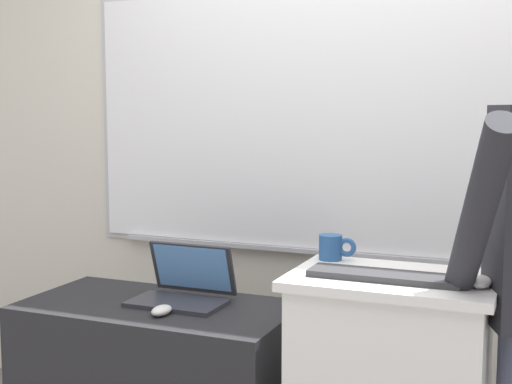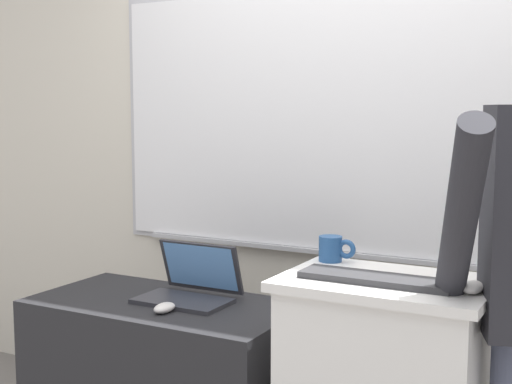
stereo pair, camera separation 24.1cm
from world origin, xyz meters
The scene contains 6 objects.
back_wall centered at (-0.01, 1.28, 1.45)m, with size 6.40×0.17×2.91m.
laptop centered at (-0.52, 0.50, 0.80)m, with size 0.35×0.27×0.21m.
wireless_keyboard centered at (0.28, 0.27, 0.96)m, with size 0.46×0.13×0.02m.
computer_mouse_by_laptop centered at (-0.51, 0.31, 0.76)m, with size 0.06×0.10×0.03m.
computer_mouse_by_keyboard centered at (0.56, 0.28, 0.97)m, with size 0.06×0.10×0.03m.
coffee_mug centered at (0.06, 0.48, 1.00)m, with size 0.13×0.08×0.09m.
Camera 1 is at (0.73, -1.82, 1.47)m, focal length 50.00 mm.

